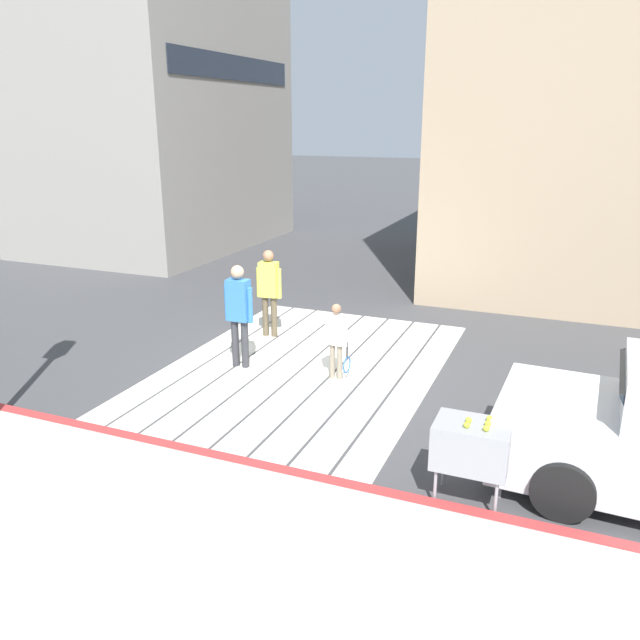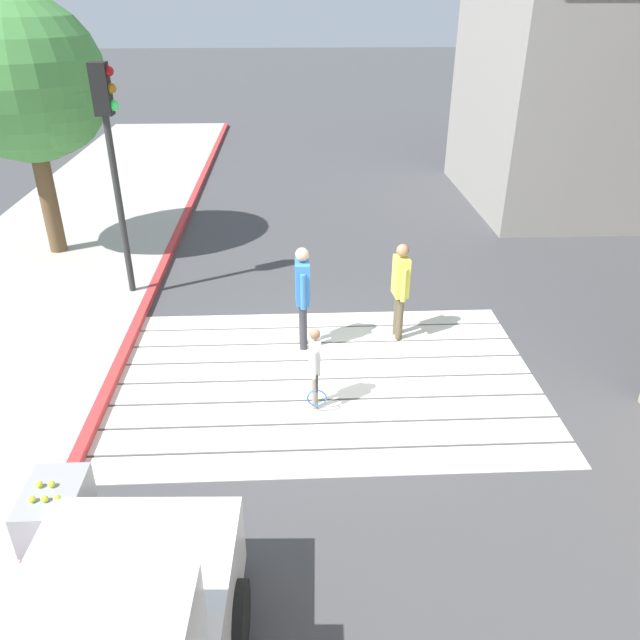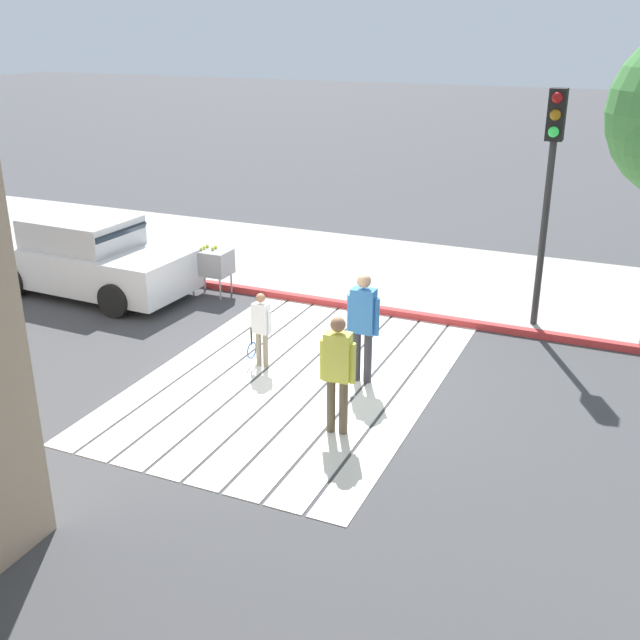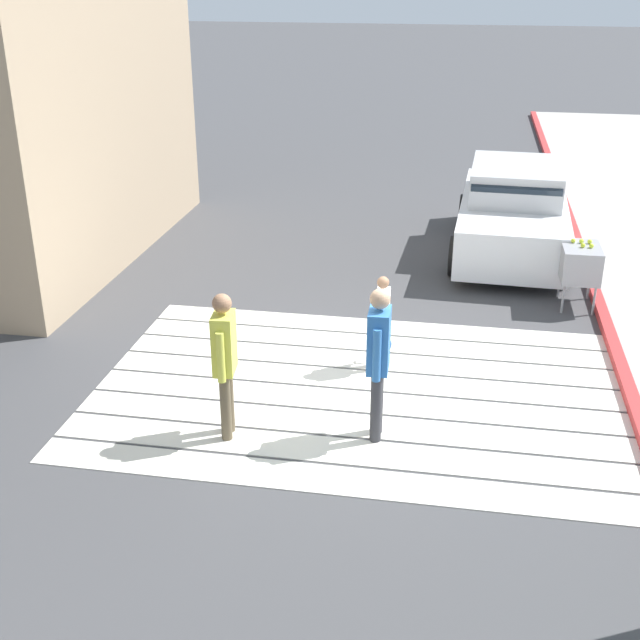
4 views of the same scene
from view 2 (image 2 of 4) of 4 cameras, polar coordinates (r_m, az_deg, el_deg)
The scene contains 9 objects.
ground_plane at distance 9.56m, azimuth 0.58°, elevation -5.48°, with size 120.00×120.00×0.00m, color #424244.
crosswalk_stripes at distance 9.56m, azimuth 0.58°, elevation -5.45°, with size 6.40×4.35×0.01m.
curb_painted at distance 9.91m, azimuth -18.61°, elevation -5.36°, with size 0.16×40.00×0.13m, color #BC3333.
traffic_light_corner at distance 11.71m, azimuth -18.74°, elevation 15.63°, with size 0.39×0.28×4.24m.
street_tree at distance 14.26m, azimuth -25.22°, elevation 19.00°, with size 3.20×3.20×5.32m.
tennis_ball_cart at distance 7.01m, azimuth -23.12°, elevation -15.71°, with size 0.56×0.80×1.02m.
pedestrian_adult_lead at distance 9.93m, azimuth -1.62°, elevation 2.68°, with size 0.23×0.52×1.76m.
pedestrian_adult_trailing at distance 10.32m, azimuth 7.40°, elevation 3.24°, with size 0.25×0.50×1.70m.
pedestrian_child_with_racket at distance 8.60m, azimuth -0.46°, elevation -4.10°, with size 0.28×0.39×1.26m.
Camera 2 is at (-0.46, -7.94, 5.30)m, focal length 34.82 mm.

